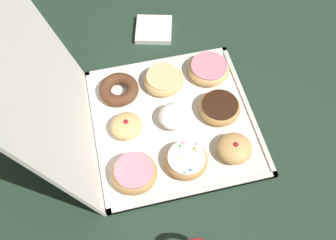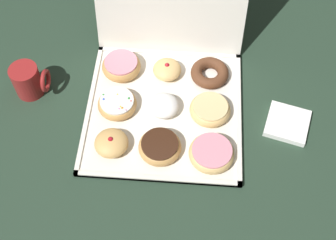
{
  "view_description": "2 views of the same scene",
  "coord_description": "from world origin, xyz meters",
  "px_view_note": "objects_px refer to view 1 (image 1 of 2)",
  "views": [
    {
      "loc": [
        -0.49,
        0.13,
        0.87
      ],
      "look_at": [
        -0.02,
        0.02,
        0.06
      ],
      "focal_mm": 39.94,
      "sensor_mm": 36.0,
      "label": 1
    },
    {
      "loc": [
        0.06,
        -0.69,
        1.05
      ],
      "look_at": [
        0.01,
        -0.04,
        0.03
      ],
      "focal_mm": 48.37,
      "sensor_mm": 36.0,
      "label": 2
    }
  ],
  "objects_px": {
    "sprinkle_donut_3": "(188,159)",
    "glazed_ring_donut_5": "(163,79)",
    "pink_frosted_donut_6": "(134,173)",
    "chocolate_cake_ring_donut_8": "(119,89)",
    "jelly_filled_donut_0": "(235,148)",
    "chocolate_frosted_donut_1": "(219,106)",
    "pink_frosted_donut_2": "(209,69)",
    "donut_box": "(174,121)",
    "napkin_stack": "(154,29)",
    "jelly_filled_donut_7": "(127,127)",
    "powdered_filled_donut_4": "(174,117)"
  },
  "relations": [
    {
      "from": "sprinkle_donut_3",
      "to": "glazed_ring_donut_5",
      "type": "height_order",
      "value": "sprinkle_donut_3"
    },
    {
      "from": "pink_frosted_donut_6",
      "to": "chocolate_cake_ring_donut_8",
      "type": "relative_size",
      "value": 1.02
    },
    {
      "from": "jelly_filled_donut_0",
      "to": "sprinkle_donut_3",
      "type": "bearing_deg",
      "value": 90.86
    },
    {
      "from": "jelly_filled_donut_0",
      "to": "chocolate_frosted_donut_1",
      "type": "distance_m",
      "value": 0.13
    },
    {
      "from": "sprinkle_donut_3",
      "to": "chocolate_cake_ring_donut_8",
      "type": "height_order",
      "value": "sprinkle_donut_3"
    },
    {
      "from": "sprinkle_donut_3",
      "to": "glazed_ring_donut_5",
      "type": "bearing_deg",
      "value": 1.18
    },
    {
      "from": "glazed_ring_donut_5",
      "to": "pink_frosted_donut_2",
      "type": "bearing_deg",
      "value": -87.0
    },
    {
      "from": "donut_box",
      "to": "pink_frosted_donut_6",
      "type": "height_order",
      "value": "pink_frosted_donut_6"
    },
    {
      "from": "glazed_ring_donut_5",
      "to": "napkin_stack",
      "type": "height_order",
      "value": "glazed_ring_donut_5"
    },
    {
      "from": "glazed_ring_donut_5",
      "to": "napkin_stack",
      "type": "bearing_deg",
      "value": -4.92
    },
    {
      "from": "chocolate_frosted_donut_1",
      "to": "sprinkle_donut_3",
      "type": "relative_size",
      "value": 1.03
    },
    {
      "from": "pink_frosted_donut_6",
      "to": "pink_frosted_donut_2",
      "type": "bearing_deg",
      "value": -44.9
    },
    {
      "from": "napkin_stack",
      "to": "jelly_filled_donut_7",
      "type": "bearing_deg",
      "value": 157.24
    },
    {
      "from": "chocolate_frosted_donut_1",
      "to": "pink_frosted_donut_6",
      "type": "bearing_deg",
      "value": 118.06
    },
    {
      "from": "jelly_filled_donut_0",
      "to": "pink_frosted_donut_6",
      "type": "relative_size",
      "value": 0.79
    },
    {
      "from": "pink_frosted_donut_2",
      "to": "sprinkle_donut_3",
      "type": "relative_size",
      "value": 1.1
    },
    {
      "from": "donut_box",
      "to": "pink_frosted_donut_6",
      "type": "bearing_deg",
      "value": 135.35
    },
    {
      "from": "jelly_filled_donut_0",
      "to": "pink_frosted_donut_6",
      "type": "distance_m",
      "value": 0.26
    },
    {
      "from": "pink_frosted_donut_2",
      "to": "glazed_ring_donut_5",
      "type": "distance_m",
      "value": 0.14
    },
    {
      "from": "jelly_filled_donut_0",
      "to": "sprinkle_donut_3",
      "type": "height_order",
      "value": "jelly_filled_donut_0"
    },
    {
      "from": "chocolate_frosted_donut_1",
      "to": "jelly_filled_donut_7",
      "type": "relative_size",
      "value": 1.37
    },
    {
      "from": "donut_box",
      "to": "jelly_filled_donut_7",
      "type": "height_order",
      "value": "jelly_filled_donut_7"
    },
    {
      "from": "jelly_filled_donut_0",
      "to": "jelly_filled_donut_7",
      "type": "bearing_deg",
      "value": 64.42
    },
    {
      "from": "jelly_filled_donut_0",
      "to": "powdered_filled_donut_4",
      "type": "relative_size",
      "value": 1.07
    },
    {
      "from": "jelly_filled_donut_7",
      "to": "sprinkle_donut_3",
      "type": "bearing_deg",
      "value": -133.15
    },
    {
      "from": "powdered_filled_donut_4",
      "to": "glazed_ring_donut_5",
      "type": "xyz_separation_m",
      "value": [
        0.13,
        -0.0,
        -0.0
      ]
    },
    {
      "from": "pink_frosted_donut_6",
      "to": "chocolate_cake_ring_donut_8",
      "type": "height_order",
      "value": "pink_frosted_donut_6"
    },
    {
      "from": "chocolate_frosted_donut_1",
      "to": "powdered_filled_donut_4",
      "type": "relative_size",
      "value": 1.34
    },
    {
      "from": "donut_box",
      "to": "napkin_stack",
      "type": "bearing_deg",
      "value": -2.87
    },
    {
      "from": "sprinkle_donut_3",
      "to": "jelly_filled_donut_7",
      "type": "relative_size",
      "value": 1.32
    },
    {
      "from": "donut_box",
      "to": "powdered_filled_donut_4",
      "type": "distance_m",
      "value": 0.03
    },
    {
      "from": "sprinkle_donut_3",
      "to": "chocolate_frosted_donut_1",
      "type": "bearing_deg",
      "value": -42.78
    },
    {
      "from": "glazed_ring_donut_5",
      "to": "chocolate_cake_ring_donut_8",
      "type": "bearing_deg",
      "value": 91.73
    },
    {
      "from": "pink_frosted_donut_2",
      "to": "powdered_filled_donut_4",
      "type": "bearing_deg",
      "value": 135.04
    },
    {
      "from": "jelly_filled_donut_7",
      "to": "chocolate_cake_ring_donut_8",
      "type": "bearing_deg",
      "value": 0.19
    },
    {
      "from": "jelly_filled_donut_0",
      "to": "glazed_ring_donut_5",
      "type": "bearing_deg",
      "value": 26.72
    },
    {
      "from": "donut_box",
      "to": "glazed_ring_donut_5",
      "type": "xyz_separation_m",
      "value": [
        0.13,
        0.0,
        0.02
      ]
    },
    {
      "from": "glazed_ring_donut_5",
      "to": "chocolate_cake_ring_donut_8",
      "type": "distance_m",
      "value": 0.13
    },
    {
      "from": "chocolate_frosted_donut_1",
      "to": "pink_frosted_donut_2",
      "type": "distance_m",
      "value": 0.13
    },
    {
      "from": "donut_box",
      "to": "chocolate_frosted_donut_1",
      "type": "distance_m",
      "value": 0.13
    },
    {
      "from": "donut_box",
      "to": "sprinkle_donut_3",
      "type": "distance_m",
      "value": 0.13
    },
    {
      "from": "glazed_ring_donut_5",
      "to": "pink_frosted_donut_6",
      "type": "bearing_deg",
      "value": 153.37
    },
    {
      "from": "chocolate_cake_ring_donut_8",
      "to": "pink_frosted_donut_2",
      "type": "bearing_deg",
      "value": -87.61
    },
    {
      "from": "jelly_filled_donut_0",
      "to": "chocolate_cake_ring_donut_8",
      "type": "relative_size",
      "value": 0.81
    },
    {
      "from": "pink_frosted_donut_2",
      "to": "sprinkle_donut_3",
      "type": "height_order",
      "value": "sprinkle_donut_3"
    },
    {
      "from": "pink_frosted_donut_2",
      "to": "glazed_ring_donut_5",
      "type": "xyz_separation_m",
      "value": [
        -0.01,
        0.14,
        -0.0
      ]
    },
    {
      "from": "jelly_filled_donut_0",
      "to": "chocolate_cake_ring_donut_8",
      "type": "distance_m",
      "value": 0.35
    },
    {
      "from": "jelly_filled_donut_0",
      "to": "pink_frosted_donut_6",
      "type": "height_order",
      "value": "jelly_filled_donut_0"
    },
    {
      "from": "sprinkle_donut_3",
      "to": "jelly_filled_donut_7",
      "type": "bearing_deg",
      "value": 46.85
    },
    {
      "from": "donut_box",
      "to": "powdered_filled_donut_4",
      "type": "relative_size",
      "value": 5.13
    }
  ]
}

